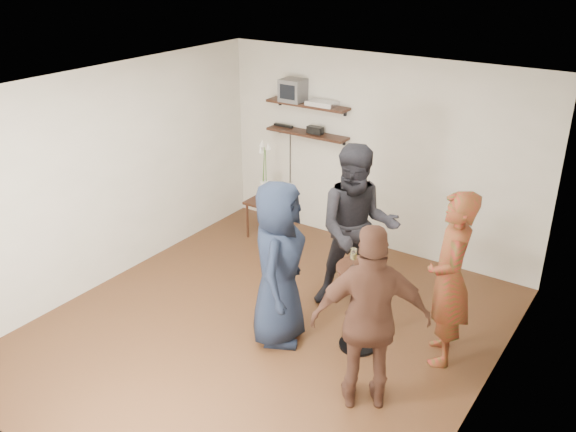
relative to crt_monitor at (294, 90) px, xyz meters
The scene contains 18 objects.
room 2.77m from the crt_monitor, 62.70° to the right, with size 4.58×5.08×2.68m.
shelf_upper 0.28m from the crt_monitor, ahead, with size 1.20×0.25×0.04m, color black.
shelf_lower 0.61m from the crt_monitor, ahead, with size 1.20×0.25×0.04m, color black.
crt_monitor is the anchor object (origin of this frame).
dvd_deck 0.47m from the crt_monitor, ahead, with size 0.40×0.24×0.06m, color silver.
radio 0.61m from the crt_monitor, ahead, with size 0.22×0.10×0.10m, color black.
power_strip 0.57m from the crt_monitor, 166.04° to the left, with size 0.30×0.05×0.03m, color black.
side_table 1.65m from the crt_monitor, 106.24° to the right, with size 0.46×0.46×0.54m.
vase_lilies 1.29m from the crt_monitor, 106.32° to the right, with size 0.19×0.19×0.91m.
drinks_table 3.34m from the crt_monitor, 43.57° to the right, with size 0.51×0.51×0.93m.
wine_glass_fl 3.14m from the crt_monitor, 45.16° to the right, with size 0.06×0.06×0.19m.
wine_glass_fr 3.23m from the crt_monitor, 42.92° to the right, with size 0.07×0.07×0.21m.
wine_glass_bl 3.10m from the crt_monitor, 42.92° to the right, with size 0.07×0.07×0.22m.
wine_glass_br 3.17m from the crt_monitor, 42.98° to the right, with size 0.07×0.07×0.20m.
person_plaid 3.63m from the crt_monitor, 30.82° to the right, with size 0.65×0.43×1.80m, color red.
person_dark 2.47m from the crt_monitor, 37.94° to the right, with size 0.93×0.72×1.91m, color black.
person_navy 3.02m from the crt_monitor, 59.47° to the right, with size 0.86×0.56×1.76m, color black.
person_brown 4.01m from the crt_monitor, 46.48° to the right, with size 1.03×0.43×1.76m, color #4D2D21.
Camera 1 is at (3.29, -4.44, 3.82)m, focal length 38.00 mm.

